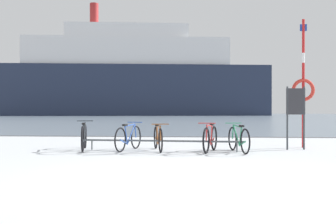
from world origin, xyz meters
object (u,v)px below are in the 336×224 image
bicycle_4 (238,139)px  rescue_post (303,86)px  bicycle_1 (129,138)px  bicycle_3 (210,139)px  ferry_ship (132,78)px  info_sign (296,107)px  bicycle_2 (158,138)px  bicycle_0 (84,137)px

bicycle_4 → rescue_post: rescue_post is taller
bicycle_1 → bicycle_3: bicycle_3 is taller
bicycle_1 → rescue_post: size_ratio=0.43×
bicycle_1 → bicycle_4: 3.03m
bicycle_4 → ferry_ship: 74.07m
bicycle_3 → info_sign: (2.45, 0.80, 0.85)m
bicycle_1 → rescue_post: bearing=13.4°
bicycle_3 → bicycle_4: bearing=-1.9°
bicycle_4 → info_sign: size_ratio=0.90×
ferry_ship → bicycle_1: bearing=-80.3°
bicycle_1 → bicycle_2: size_ratio=0.96×
bicycle_0 → bicycle_1: 1.27m
ferry_ship → bicycle_2: bearing=-79.7°
bicycle_0 → bicycle_3: (3.54, -0.20, -0.01)m
bicycle_2 → rescue_post: (4.26, 1.22, 1.51)m
bicycle_2 → bicycle_3: (1.44, -0.18, 0.01)m
bicycle_2 → bicycle_3: size_ratio=1.07×
info_sign → bicycle_0: bearing=-174.3°
bicycle_1 → bicycle_4: bearing=-4.1°
rescue_post → ferry_ship: (-17.33, 70.65, 6.18)m
info_sign → ferry_ship: bearing=103.4°
bicycle_3 → rescue_post: (2.83, 1.40, 1.49)m
info_sign → rescue_post: bearing=58.5°
bicycle_1 → rescue_post: (5.09, 1.21, 1.50)m
bicycle_0 → bicycle_2: size_ratio=1.03×
bicycle_0 → bicycle_1: (1.27, -0.01, -0.01)m
bicycle_0 → rescue_post: size_ratio=0.46×
bicycle_1 → bicycle_3: size_ratio=1.03×
bicycle_0 → info_sign: (6.00, 0.60, 0.84)m
bicycle_3 → ferry_ship: ferry_ship is taller
bicycle_1 → bicycle_2: bearing=-1.0°
bicycle_0 → info_sign: bearing=5.7°
bicycle_3 → info_sign: size_ratio=0.89×
bicycle_2 → rescue_post: 4.68m
bicycle_2 → bicycle_4: 2.20m
info_sign → ferry_ship: (-16.96, 71.26, 6.83)m
bicycle_3 → rescue_post: bearing=26.4°
rescue_post → bicycle_3: bearing=-153.6°
bicycle_2 → bicycle_1: bearing=179.0°
bicycle_0 → bicycle_2: bicycle_0 is taller
bicycle_0 → ferry_ship: ferry_ship is taller
bicycle_4 → rescue_post: 2.93m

